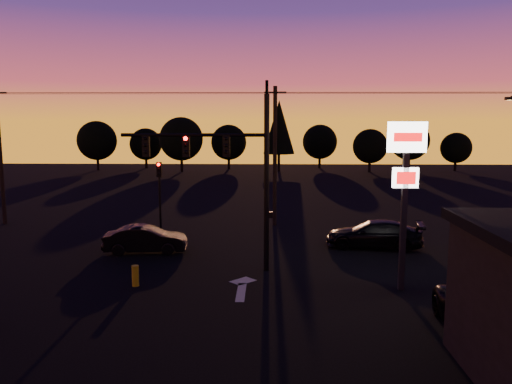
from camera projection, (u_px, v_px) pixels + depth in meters
ground at (227, 301)px, 19.05m from camera, size 120.00×120.00×0.00m
lane_arrow at (242, 287)px, 20.69m from camera, size 1.20×3.10×0.01m
traffic_signal_mast at (231, 163)px, 22.30m from camera, size 6.79×0.52×8.58m
secondary_signal at (160, 187)px, 30.13m from camera, size 0.30×0.31×4.35m
pylon_sign at (406, 170)px, 19.66m from camera, size 1.50×0.28×6.80m
utility_pole_0 at (0, 155)px, 32.64m from camera, size 1.40×0.26×9.00m
utility_pole_1 at (275, 155)px, 32.20m from camera, size 1.40×0.26×9.00m
power_wires at (275, 93)px, 31.63m from camera, size 36.00×1.22×0.07m
bollard at (135, 276)px, 20.75m from camera, size 0.29×0.29×0.87m
tree_0 at (97, 141)px, 68.48m from camera, size 5.36×5.36×6.74m
tree_1 at (146, 144)px, 71.39m from camera, size 4.54×4.54×5.71m
tree_2 at (181, 139)px, 66.16m from camera, size 5.77×5.78×7.26m
tree_3 at (229, 142)px, 70.07m from camera, size 4.95×4.95×6.22m
tree_4 at (279, 127)px, 66.61m from camera, size 4.18×4.18×9.50m
tree_5 at (320, 142)px, 71.73m from camera, size 4.95×4.95×6.22m
tree_6 at (370, 146)px, 65.69m from camera, size 4.54×4.54×5.71m
tree_7 at (410, 141)px, 68.42m from camera, size 5.36×5.36×6.74m
tree_8 at (456, 148)px, 67.42m from camera, size 4.12×4.12×5.19m
car_mid at (146, 239)px, 26.00m from camera, size 4.38×1.89×1.40m
car_right at (374, 234)px, 26.95m from camera, size 5.43×2.96×1.49m
suv_parked at (490, 318)px, 15.59m from camera, size 2.68×5.30×1.44m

